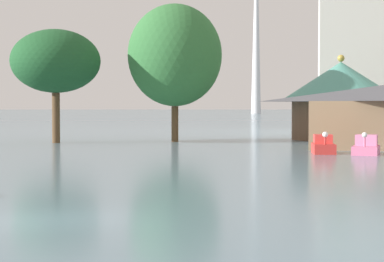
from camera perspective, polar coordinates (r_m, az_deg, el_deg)
The scene contains 7 objects.
ground_plane at distance 19.52m, azimuth -11.67°, elevation -7.35°, with size 2000.00×2000.00×0.00m, color slate.
pedal_boat_red at distance 47.16m, azimuth 11.03°, elevation -1.23°, with size 1.67×2.98×1.53m.
pedal_boat_pink at distance 46.75m, azimuth 14.50°, elevation -1.29°, with size 2.09×3.12×1.54m.
green_roof_pavilion at distance 67.70m, azimuth 12.45°, elevation 2.87°, with size 11.88×11.88×8.31m.
shoreline_tree_tall_left at distance 61.18m, azimuth -11.45°, elevation 5.78°, with size 7.93×7.93×10.06m.
shoreline_tree_mid at distance 61.93m, azimuth -1.46°, elevation 6.41°, with size 8.60×8.60×12.59m.
distant_broadcast_tower at distance 357.87m, azimuth 5.46°, elevation 10.69°, with size 8.55×8.55×143.43m.
Camera 1 is at (7.14, -17.89, 3.16)m, focal length 63.12 mm.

